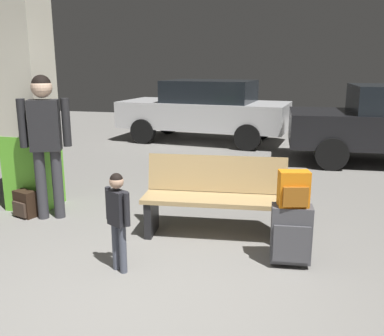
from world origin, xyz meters
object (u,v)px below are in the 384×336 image
at_px(child, 118,212).
at_px(backpack_dark_floor, 25,204).
at_px(bench, 215,197).
at_px(adult, 45,132).
at_px(parked_car_far, 205,109).
at_px(structural_pillar, 26,90).
at_px(backpack_bright, 294,189).
at_px(suitcase, 291,234).

xyz_separation_m(child, backpack_dark_floor, (-1.76, 1.08, -0.42)).
distance_m(bench, child, 1.30).
bearing_deg(adult, backpack_dark_floor, -172.54).
height_order(child, adult, adult).
relative_size(backpack_dark_floor, parked_car_far, 0.08).
xyz_separation_m(structural_pillar, backpack_bright, (3.43, -1.00, -0.81)).
bearing_deg(suitcase, backpack_dark_floor, 169.95).
height_order(suitcase, backpack_dark_floor, suitcase).
bearing_deg(child, structural_pillar, 141.42).
height_order(bench, backpack_bright, backpack_bright).
distance_m(backpack_bright, parked_car_far, 6.84).
height_order(structural_pillar, child, structural_pillar).
bearing_deg(bench, parked_car_far, 103.02).
height_order(backpack_bright, parked_car_far, parked_car_far).
xyz_separation_m(backpack_dark_floor, parked_car_far, (1.10, 5.89, 0.64)).
relative_size(bench, backpack_bright, 4.83).
height_order(bench, backpack_dark_floor, bench).
distance_m(backpack_bright, backpack_dark_floor, 3.42).
bearing_deg(child, suitcase, 17.52).
xyz_separation_m(structural_pillar, child, (1.87, -1.49, -0.99)).
distance_m(bench, adult, 2.21).
xyz_separation_m(suitcase, backpack_bright, (0.00, -0.00, 0.45)).
relative_size(bench, child, 1.72).
distance_m(backpack_dark_floor, parked_car_far, 6.02).
xyz_separation_m(structural_pillar, parked_car_far, (1.21, 5.47, -0.77)).
xyz_separation_m(backpack_bright, adult, (-2.97, 0.63, 0.33)).
bearing_deg(bench, suitcase, -34.63).
bearing_deg(parked_car_far, suitcase, -71.12).
bearing_deg(structural_pillar, bench, -9.09).
height_order(adult, parked_car_far, adult).
distance_m(suitcase, adult, 3.13).
relative_size(bench, suitcase, 2.72).
relative_size(structural_pillar, child, 3.34).
distance_m(child, backpack_dark_floor, 2.10).
bearing_deg(backpack_dark_floor, parked_car_far, 79.43).
bearing_deg(child, backpack_dark_floor, 148.47).
height_order(backpack_bright, backpack_dark_floor, backpack_bright).
bearing_deg(bench, structural_pillar, 170.91).
relative_size(adult, backpack_dark_floor, 5.24).
relative_size(suitcase, backpack_dark_floor, 1.78).
distance_m(child, parked_car_far, 7.00).
distance_m(structural_pillar, backpack_bright, 3.66).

